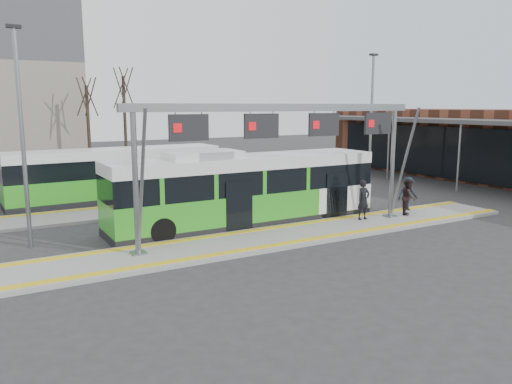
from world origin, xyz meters
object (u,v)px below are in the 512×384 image
passenger_b (409,197)px  passenger_c (408,194)px  passenger_a (363,200)px  hero_bus (245,190)px  gantry (287,131)px

passenger_b → passenger_c: passenger_b is taller
passenger_b → passenger_c: size_ratio=1.03×
passenger_b → passenger_c: (0.74, 0.75, -0.02)m
passenger_c → passenger_a: bearing=-159.1°
hero_bus → passenger_c: hero_bus is taller
hero_bus → passenger_b: hero_bus is taller
passenger_a → passenger_b: passenger_a is taller
passenger_a → passenger_b: 2.57m
gantry → hero_bus: bearing=101.3°
passenger_b → passenger_c: 1.05m
passenger_a → passenger_c: passenger_a is taller
gantry → hero_bus: (-0.51, 2.57, -2.74)m
gantry → passenger_b: 7.64m
passenger_b → passenger_c: bearing=6.0°
passenger_c → hero_bus: bearing=180.0°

